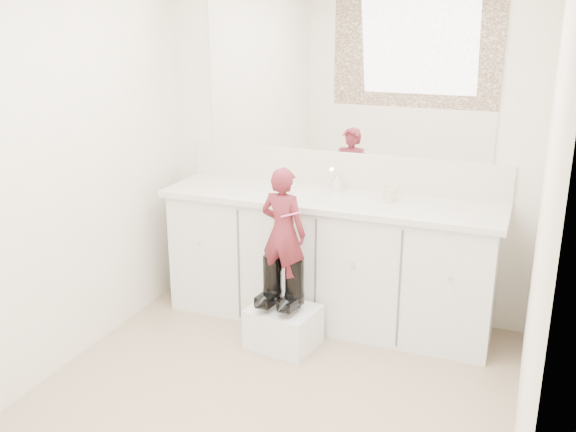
% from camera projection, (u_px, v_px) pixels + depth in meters
% --- Properties ---
extents(floor, '(3.00, 3.00, 0.00)m').
position_uv_depth(floor, '(257.00, 414.00, 3.44)').
color(floor, '#977F62').
rests_on(floor, ground).
extents(wall_back, '(2.60, 0.00, 2.60)m').
position_uv_depth(wall_back, '(343.00, 143.00, 4.41)').
color(wall_back, beige).
rests_on(wall_back, floor).
extents(wall_front, '(2.60, 0.00, 2.60)m').
position_uv_depth(wall_front, '(25.00, 343.00, 1.75)').
color(wall_front, beige).
rests_on(wall_front, floor).
extents(wall_left, '(0.00, 3.00, 3.00)m').
position_uv_depth(wall_left, '(38.00, 176.00, 3.53)').
color(wall_left, beige).
rests_on(wall_left, floor).
extents(wall_right, '(0.00, 3.00, 3.00)m').
position_uv_depth(wall_right, '(542.00, 232.00, 2.62)').
color(wall_right, beige).
rests_on(wall_right, floor).
extents(vanity_cabinet, '(2.20, 0.55, 0.85)m').
position_uv_depth(vanity_cabinet, '(329.00, 262.00, 4.40)').
color(vanity_cabinet, silver).
rests_on(vanity_cabinet, floor).
extents(countertop, '(2.28, 0.58, 0.04)m').
position_uv_depth(countertop, '(329.00, 200.00, 4.25)').
color(countertop, beige).
rests_on(countertop, vanity_cabinet).
extents(backsplash, '(2.28, 0.03, 0.25)m').
position_uv_depth(backsplash, '(342.00, 170.00, 4.45)').
color(backsplash, beige).
rests_on(backsplash, countertop).
extents(mirror, '(2.00, 0.02, 1.00)m').
position_uv_depth(mirror, '(344.00, 78.00, 4.26)').
color(mirror, white).
rests_on(mirror, wall_back).
extents(dot_panel, '(2.00, 0.01, 1.20)m').
position_uv_depth(dot_panel, '(6.00, 183.00, 1.62)').
color(dot_panel, '#472819').
rests_on(dot_panel, wall_front).
extents(faucet, '(0.08, 0.08, 0.10)m').
position_uv_depth(faucet, '(337.00, 184.00, 4.38)').
color(faucet, silver).
rests_on(faucet, countertop).
extents(cup, '(0.14, 0.14, 0.10)m').
position_uv_depth(cup, '(390.00, 194.00, 4.14)').
color(cup, beige).
rests_on(cup, countertop).
extents(soap_bottle, '(0.09, 0.09, 0.16)m').
position_uv_depth(soap_bottle, '(282.00, 183.00, 4.28)').
color(soap_bottle, white).
rests_on(soap_bottle, countertop).
extents(step_stool, '(0.46, 0.40, 0.26)m').
position_uv_depth(step_stool, '(283.00, 327.00, 4.12)').
color(step_stool, white).
rests_on(step_stool, floor).
extents(boot_left, '(0.16, 0.24, 0.34)m').
position_uv_depth(boot_left, '(272.00, 282.00, 4.05)').
color(boot_left, black).
rests_on(boot_left, step_stool).
extents(boot_right, '(0.16, 0.24, 0.34)m').
position_uv_depth(boot_right, '(294.00, 285.00, 4.00)').
color(boot_right, black).
rests_on(boot_right, step_stool).
extents(toddler, '(0.33, 0.24, 0.82)m').
position_uv_depth(toddler, '(283.00, 232.00, 3.92)').
color(toddler, '#982E39').
rests_on(toddler, step_stool).
extents(toothbrush, '(0.14, 0.03, 0.06)m').
position_uv_depth(toothbrush, '(291.00, 215.00, 3.81)').
color(toothbrush, pink).
rests_on(toothbrush, toddler).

